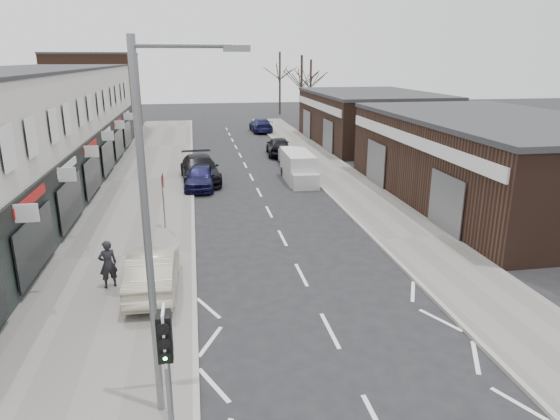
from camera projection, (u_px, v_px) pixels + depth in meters
name	position (u px, v px, depth m)	size (l,w,h in m)	color
ground	(350.00, 370.00, 12.82)	(160.00, 160.00, 0.00)	black
pavement_left	(148.00, 180.00, 32.43)	(5.50, 64.00, 0.12)	slate
pavement_right	(334.00, 173.00, 34.47)	(3.50, 64.00, 0.12)	slate
shop_terrace_left	(16.00, 135.00, 27.96)	(8.00, 41.00, 7.10)	beige
brick_block_far	(96.00, 95.00, 51.86)	(8.00, 10.00, 8.00)	#4C2F20
right_unit_near	(493.00, 161.00, 27.39)	(10.00, 18.00, 4.50)	#352118
right_unit_far	(370.00, 119.00, 46.23)	(10.00, 16.00, 4.50)	#352118
tree_far_a	(301.00, 125.00, 59.51)	(3.60, 3.60, 8.00)	#382D26
tree_far_b	(310.00, 119.00, 65.57)	(3.60, 3.60, 7.50)	#382D26
tree_far_c	(280.00, 114.00, 70.74)	(3.60, 3.60, 8.50)	#382D26
traffic_light	(166.00, 348.00, 9.50)	(0.28, 0.60, 3.10)	slate
street_lamp	(155.00, 219.00, 9.98)	(2.23, 0.22, 8.00)	slate
warning_sign	(163.00, 184.00, 22.64)	(0.12, 0.80, 2.70)	slate
white_van	(298.00, 168.00, 32.22)	(1.74, 4.78, 1.85)	silver
sedan_on_pavement	(153.00, 270.00, 16.80)	(1.52, 4.37, 1.44)	#AFA68C
pedestrian	(108.00, 264.00, 16.99)	(0.62, 0.41, 1.70)	black
parked_car_left_a	(201.00, 177.00, 30.49)	(1.73, 4.29, 1.46)	#121239
parked_car_left_b	(200.00, 169.00, 32.13)	(2.32, 5.70, 1.66)	black
parked_car_right_a	(290.00, 155.00, 37.57)	(1.46, 4.19, 1.38)	silver
parked_car_right_b	(278.00, 146.00, 40.87)	(1.82, 4.52, 1.54)	black
parked_car_right_c	(261.00, 125.00, 53.77)	(2.06, 5.07, 1.47)	#151642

